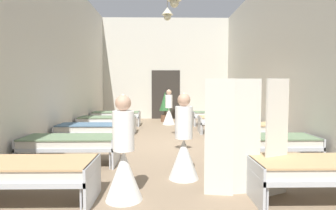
# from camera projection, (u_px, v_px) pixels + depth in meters

# --- Properties ---
(ground_plane) EXTENTS (6.77, 13.30, 0.10)m
(ground_plane) POSITION_uv_depth(u_px,v_px,m) (168.00, 146.00, 7.66)
(ground_plane) COLOR #8C755B
(room_shell) EXTENTS (6.57, 12.90, 4.97)m
(room_shell) POSITION_uv_depth(u_px,v_px,m) (167.00, 58.00, 8.84)
(room_shell) COLOR beige
(room_shell) RESTS_ON ground
(bed_left_row_0) EXTENTS (1.90, 0.84, 0.57)m
(bed_left_row_0) POSITION_uv_depth(u_px,v_px,m) (24.00, 171.00, 3.80)
(bed_left_row_0) COLOR #B7BCC1
(bed_left_row_0) RESTS_ON ground
(bed_right_row_0) EXTENTS (1.90, 0.84, 0.57)m
(bed_right_row_0) POSITION_uv_depth(u_px,v_px,m) (321.00, 169.00, 3.87)
(bed_right_row_0) COLOR #B7BCC1
(bed_right_row_0) RESTS_ON ground
(bed_left_row_1) EXTENTS (1.90, 0.84, 0.57)m
(bed_left_row_1) POSITION_uv_depth(u_px,v_px,m) (70.00, 143.00, 5.69)
(bed_left_row_1) COLOR #B7BCC1
(bed_left_row_1) RESTS_ON ground
(bed_right_row_1) EXTENTS (1.90, 0.84, 0.57)m
(bed_right_row_1) POSITION_uv_depth(u_px,v_px,m) (269.00, 142.00, 5.77)
(bed_right_row_1) COLOR #B7BCC1
(bed_right_row_1) RESTS_ON ground
(bed_left_row_2) EXTENTS (1.90, 0.84, 0.57)m
(bed_left_row_2) POSITION_uv_depth(u_px,v_px,m) (93.00, 129.00, 7.59)
(bed_left_row_2) COLOR #B7BCC1
(bed_left_row_2) RESTS_ON ground
(bed_right_row_2) EXTENTS (1.90, 0.84, 0.57)m
(bed_right_row_2) POSITION_uv_depth(u_px,v_px,m) (242.00, 129.00, 7.66)
(bed_right_row_2) COLOR #B7BCC1
(bed_right_row_2) RESTS_ON ground
(bed_left_row_3) EXTENTS (1.90, 0.84, 0.57)m
(bed_left_row_3) POSITION_uv_depth(u_px,v_px,m) (107.00, 121.00, 9.48)
(bed_left_row_3) COLOR #B7BCC1
(bed_left_row_3) RESTS_ON ground
(bed_right_row_3) EXTENTS (1.90, 0.84, 0.57)m
(bed_right_row_3) POSITION_uv_depth(u_px,v_px,m) (227.00, 120.00, 9.56)
(bed_right_row_3) COLOR #B7BCC1
(bed_right_row_3) RESTS_ON ground
(bed_left_row_4) EXTENTS (1.90, 0.84, 0.57)m
(bed_left_row_4) POSITION_uv_depth(u_px,v_px,m) (116.00, 115.00, 11.38)
(bed_left_row_4) COLOR #B7BCC1
(bed_left_row_4) RESTS_ON ground
(bed_right_row_4) EXTENTS (1.90, 0.84, 0.57)m
(bed_right_row_4) POSITION_uv_depth(u_px,v_px,m) (216.00, 115.00, 11.46)
(bed_right_row_4) COLOR #B7BCC1
(bed_right_row_4) RESTS_ON ground
(nurse_near_aisle) EXTENTS (0.52, 0.52, 1.49)m
(nurse_near_aisle) POSITION_uv_depth(u_px,v_px,m) (169.00, 112.00, 11.75)
(nurse_near_aisle) COLOR white
(nurse_near_aisle) RESTS_ON ground
(nurse_mid_aisle) EXTENTS (0.52, 0.52, 1.49)m
(nurse_mid_aisle) POSITION_uv_depth(u_px,v_px,m) (124.00, 162.00, 3.89)
(nurse_mid_aisle) COLOR white
(nurse_mid_aisle) RESTS_ON ground
(nurse_far_aisle) EXTENTS (0.52, 0.52, 1.49)m
(nurse_far_aisle) POSITION_uv_depth(u_px,v_px,m) (184.00, 148.00, 4.80)
(nurse_far_aisle) COLOR white
(nurse_far_aisle) RESTS_ON ground
(potted_plant) EXTENTS (0.51, 0.51, 1.36)m
(potted_plant) POSITION_uv_depth(u_px,v_px,m) (165.00, 104.00, 12.67)
(potted_plant) COLOR brown
(potted_plant) RESTS_ON ground
(privacy_screen) EXTENTS (1.25, 0.21, 1.70)m
(privacy_screen) POSITION_uv_depth(u_px,v_px,m) (248.00, 137.00, 4.07)
(privacy_screen) COLOR silver
(privacy_screen) RESTS_ON ground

